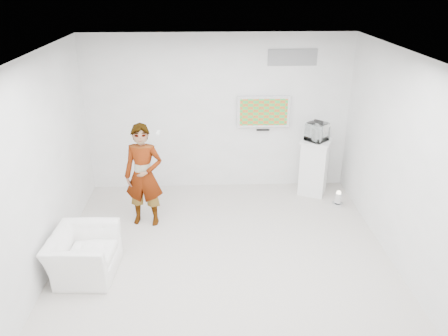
{
  "coord_description": "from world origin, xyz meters",
  "views": [
    {
      "loc": [
        -0.23,
        -5.48,
        3.92
      ],
      "look_at": [
        0.03,
        0.6,
        1.22
      ],
      "focal_mm": 35.0,
      "sensor_mm": 36.0,
      "label": 1
    }
  ],
  "objects_px": {
    "person": "(144,176)",
    "floor_uplight": "(338,199)",
    "armchair": "(84,254)",
    "pedestal": "(314,167)",
    "tv": "(263,112)"
  },
  "relations": [
    {
      "from": "tv",
      "to": "floor_uplight",
      "type": "bearing_deg",
      "value": -35.17
    },
    {
      "from": "armchair",
      "to": "pedestal",
      "type": "xyz_separation_m",
      "value": [
        3.81,
        2.39,
        0.22
      ]
    },
    {
      "from": "tv",
      "to": "pedestal",
      "type": "distance_m",
      "value": 1.44
    },
    {
      "from": "armchair",
      "to": "pedestal",
      "type": "relative_size",
      "value": 0.9
    },
    {
      "from": "person",
      "to": "armchair",
      "type": "xyz_separation_m",
      "value": [
        -0.71,
        -1.38,
        -0.56
      ]
    },
    {
      "from": "person",
      "to": "pedestal",
      "type": "distance_m",
      "value": 3.28
    },
    {
      "from": "armchair",
      "to": "floor_uplight",
      "type": "xyz_separation_m",
      "value": [
        4.16,
        1.81,
        -0.17
      ]
    },
    {
      "from": "pedestal",
      "to": "floor_uplight",
      "type": "xyz_separation_m",
      "value": [
        0.35,
        -0.58,
        -0.39
      ]
    },
    {
      "from": "tv",
      "to": "pedestal",
      "type": "height_order",
      "value": "tv"
    },
    {
      "from": "pedestal",
      "to": "person",
      "type": "bearing_deg",
      "value": -162.0
    },
    {
      "from": "person",
      "to": "pedestal",
      "type": "xyz_separation_m",
      "value": [
        3.1,
        1.01,
        -0.34
      ]
    },
    {
      "from": "person",
      "to": "armchair",
      "type": "height_order",
      "value": "person"
    },
    {
      "from": "tv",
      "to": "person",
      "type": "height_order",
      "value": "tv"
    },
    {
      "from": "armchair",
      "to": "floor_uplight",
      "type": "distance_m",
      "value": 4.54
    },
    {
      "from": "person",
      "to": "floor_uplight",
      "type": "bearing_deg",
      "value": 14.73
    }
  ]
}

